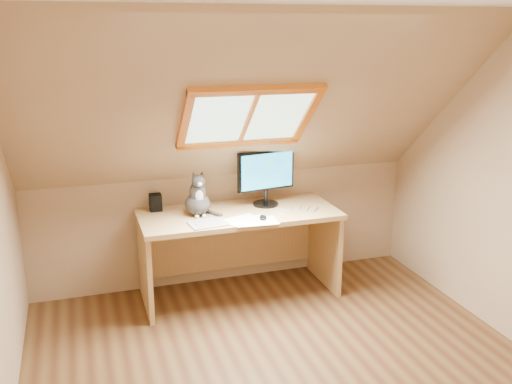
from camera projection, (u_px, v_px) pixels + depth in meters
name	position (u px, v px, depth m)	size (l,w,h in m)	color
ground	(295.00, 383.00, 3.78)	(3.50, 3.50, 0.00)	brown
room_shell	(306.00, 178.00, 3.29)	(3.52, 3.52, 2.41)	tan
desk	(237.00, 234.00, 4.96)	(1.68, 0.73, 0.77)	tan
monitor	(266.00, 174.00, 4.93)	(0.53, 0.22, 0.49)	black
cat	(198.00, 199.00, 4.72)	(0.21, 0.25, 0.39)	#433D3B
desk_speaker	(156.00, 202.00, 4.85)	(0.10, 0.10, 0.14)	black
graphics_tablet	(208.00, 224.00, 4.52)	(0.29, 0.21, 0.01)	#B2B2B7
mouse	(263.00, 217.00, 4.64)	(0.06, 0.10, 0.03)	black
papers	(247.00, 221.00, 4.59)	(0.35, 0.30, 0.01)	white
cables	(295.00, 210.00, 4.86)	(0.51, 0.26, 0.01)	silver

